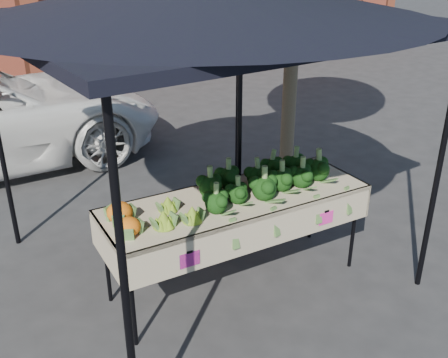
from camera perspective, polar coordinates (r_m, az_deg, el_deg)
ground at (r=4.87m, az=-0.59°, el=-12.25°), size 90.00×90.00×0.00m
table at (r=4.73m, az=1.39°, el=-6.91°), size 2.46×1.02×0.90m
canopy at (r=4.64m, az=-2.35°, el=5.09°), size 3.16×3.16×2.74m
broccoli_heap at (r=4.62m, az=4.04°, el=0.43°), size 1.37×0.57×0.26m
romanesco_cluster at (r=4.13m, az=-5.90°, el=-3.18°), size 0.43×0.47×0.20m
cauliflower_pair at (r=4.06m, az=-11.00°, el=-4.22°), size 0.23×0.43×0.18m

